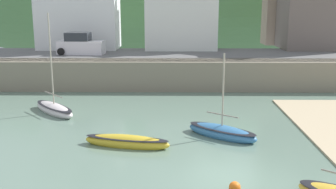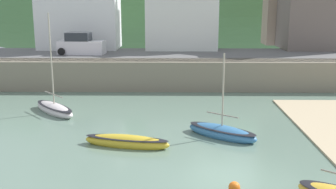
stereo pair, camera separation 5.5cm
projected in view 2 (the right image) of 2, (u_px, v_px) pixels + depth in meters
quay_seawall at (201, 72)px, 34.03m from camera, size 48.00×9.40×2.40m
hillside_backdrop at (157, 4)px, 69.63m from camera, size 80.00×44.00×18.24m
waterfront_building_centre at (181, 3)px, 40.27m from camera, size 7.19×5.35×8.83m
sailboat_tall_mast at (127, 142)px, 20.75m from camera, size 4.55×1.86×0.78m
sailboat_blue_trim at (54, 109)px, 26.79m from camera, size 3.83×4.03×6.62m
fishing_boat_green at (222, 132)px, 22.15m from camera, size 4.06×3.47×4.74m
parked_car_near_slipway at (81, 45)px, 36.86m from camera, size 4.23×2.04×1.95m
mooring_buoy at (234, 187)px, 15.98m from camera, size 0.46×0.46×0.46m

